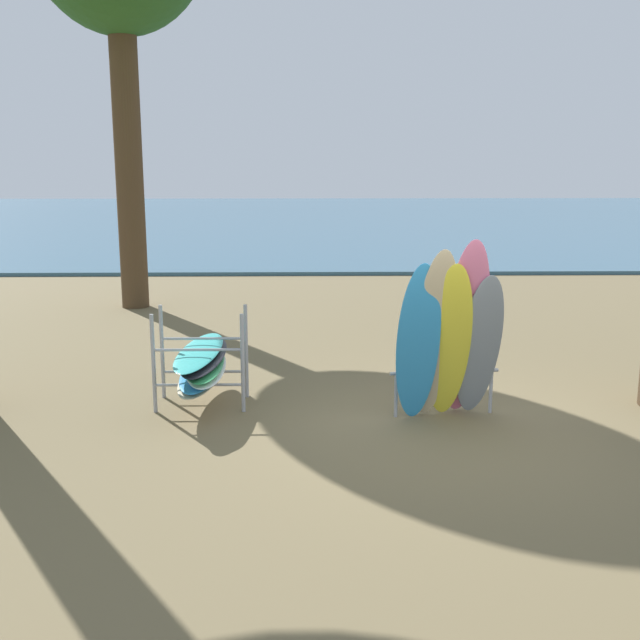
# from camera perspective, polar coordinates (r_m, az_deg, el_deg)

# --- Properties ---
(ground_plane) EXTENTS (80.00, 80.00, 0.00)m
(ground_plane) POSITION_cam_1_polar(r_m,az_deg,el_deg) (9.22, 9.06, -8.09)
(ground_plane) COLOR brown
(lake_water) EXTENTS (80.00, 36.00, 0.10)m
(lake_water) POSITION_cam_1_polar(r_m,az_deg,el_deg) (38.60, 1.24, 7.42)
(lake_water) COLOR #38607A
(lake_water) RESTS_ON ground
(leaning_board_pile) EXTENTS (1.36, 0.85, 2.25)m
(leaning_board_pile) POSITION_cam_1_polar(r_m,az_deg,el_deg) (9.29, 9.48, -1.44)
(leaning_board_pile) COLOR #2D8ED1
(leaning_board_pile) RESTS_ON ground
(board_storage_rack) EXTENTS (1.15, 2.13, 1.25)m
(board_storage_rack) POSITION_cam_1_polar(r_m,az_deg,el_deg) (10.01, -8.59, -3.15)
(board_storage_rack) COLOR #9EA0A5
(board_storage_rack) RESTS_ON ground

